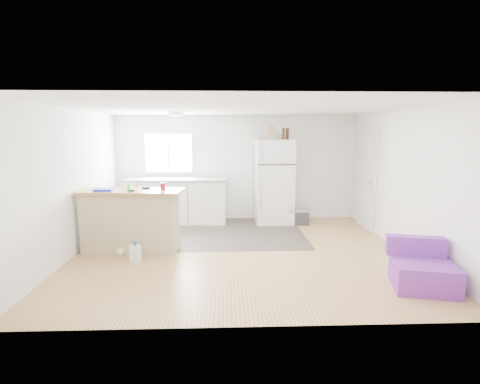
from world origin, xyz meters
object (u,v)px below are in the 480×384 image
at_px(red_cup, 163,186).
at_px(bottle_right, 287,134).
at_px(peninsula, 131,220).
at_px(cleaner_jug, 135,253).
at_px(cooler, 298,216).
at_px(cardboard_box, 271,133).
at_px(kitchen_cabinets, 177,200).
at_px(mop, 123,241).
at_px(bottle_left, 283,134).
at_px(refrigerator, 274,181).
at_px(purple_seat, 422,270).
at_px(blue_tray, 104,190).

bearing_deg(red_cup, bottle_right, 37.74).
distance_m(peninsula, cleaner_jug, 0.73).
bearing_deg(red_cup, cooler, 32.59).
bearing_deg(cardboard_box, kitchen_cabinets, 176.52).
bearing_deg(mop, cleaner_jug, -80.71).
relative_size(cooler, bottle_left, 1.86).
height_order(refrigerator, cooler, refrigerator).
bearing_deg(peninsula, refrigerator, 41.12).
bearing_deg(mop, cooler, 0.09).
bearing_deg(purple_seat, mop, 175.50).
distance_m(red_cup, bottle_left, 3.07).
height_order(peninsula, red_cup, red_cup).
distance_m(purple_seat, cardboard_box, 4.30).
bearing_deg(peninsula, bottle_left, 38.08).
relative_size(mop, blue_tray, 4.00).
bearing_deg(peninsula, purple_seat, -16.83).
relative_size(kitchen_cabinets, bottle_right, 9.05).
bearing_deg(purple_seat, refrigerator, 126.64).
relative_size(red_cup, bottle_left, 0.48).
relative_size(mop, cardboard_box, 4.00).
xyz_separation_m(kitchen_cabinets, blue_tray, (-0.92, -2.08, 0.56)).
relative_size(mop, bottle_left, 4.80).
bearing_deg(bottle_right, cardboard_box, -177.03).
height_order(kitchen_cabinets, purple_seat, kitchen_cabinets).
height_order(cleaner_jug, blue_tray, blue_tray).
xyz_separation_m(cooler, bottle_left, (-0.33, 0.13, 1.80)).
bearing_deg(purple_seat, peninsula, 172.22).
bearing_deg(cleaner_jug, bottle_right, 60.56).
height_order(mop, red_cup, mop).
bearing_deg(purple_seat, red_cup, 168.91).
bearing_deg(cardboard_box, bottle_left, -5.88).
relative_size(kitchen_cabinets, red_cup, 18.85).
bearing_deg(kitchen_cabinets, refrigerator, 0.49).
bearing_deg(blue_tray, cooler, 26.49).
bearing_deg(cooler, red_cup, -148.97).
xyz_separation_m(peninsula, blue_tray, (-0.40, -0.08, 0.54)).
xyz_separation_m(purple_seat, mop, (-4.28, 1.47, 0.01)).
bearing_deg(peninsula, cleaner_jug, -66.17).
height_order(cooler, cleaner_jug, cooler).
height_order(cardboard_box, bottle_left, cardboard_box).
relative_size(cooler, bottle_right, 1.86).
distance_m(cooler, red_cup, 3.29).
bearing_deg(bottle_right, purple_seat, -71.23).
distance_m(cooler, blue_tray, 4.13).
bearing_deg(blue_tray, peninsula, 10.82).
distance_m(cardboard_box, bottle_right, 0.36).
bearing_deg(purple_seat, cardboard_box, 128.21).
xyz_separation_m(kitchen_cabinets, bottle_right, (2.44, -0.11, 1.47)).
distance_m(peninsula, cardboard_box, 3.54).
relative_size(peninsula, bottle_right, 7.07).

